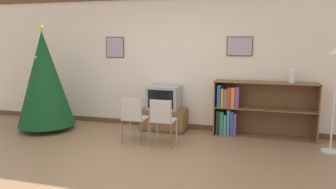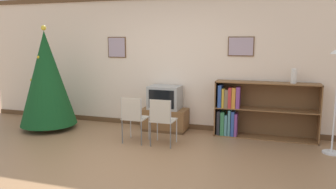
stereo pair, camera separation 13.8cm
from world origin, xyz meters
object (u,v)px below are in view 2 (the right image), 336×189
tv_console (165,119)px  folding_chair_left (134,117)px  bookshelf (248,110)px  vase (294,76)px  christmas_tree (47,78)px  television (165,97)px  folding_chair_right (162,119)px

tv_console → folding_chair_left: 1.02m
folding_chair_left → bookshelf: size_ratio=0.45×
tv_console → vase: size_ratio=3.48×
folding_chair_left → bookshelf: bearing=28.6°
christmas_tree → tv_console: 2.51m
television → vase: bearing=1.8°
christmas_tree → bookshelf: size_ratio=1.13×
television → folding_chair_left: bearing=-105.4°
television → vase: vase is taller
christmas_tree → bookshelf: bearing=9.7°
christmas_tree → folding_chair_left: bearing=-9.7°
tv_console → bookshelf: size_ratio=0.49×
tv_console → folding_chair_right: bearing=-74.6°
folding_chair_right → vase: bearing=25.8°
folding_chair_left → folding_chair_right: same height
folding_chair_right → television: bearing=105.4°
folding_chair_left → television: bearing=74.6°
television → bookshelf: 1.62m
christmas_tree → television: (2.30, 0.60, -0.36)m
bookshelf → vase: (0.76, 0.00, 0.66)m
folding_chair_left → folding_chair_right: 0.52m
christmas_tree → tv_console: (2.30, 0.60, -0.81)m
folding_chair_right → bookshelf: size_ratio=0.45×
folding_chair_right → vase: 2.44m
television → vase: (2.37, 0.07, 0.50)m
television → folding_chair_right: size_ratio=0.75×
christmas_tree → bookshelf: 3.99m
folding_chair_left → christmas_tree: bearing=170.3°
christmas_tree → folding_chair_left: christmas_tree is taller
vase → folding_chair_left: bearing=-158.8°
television → bookshelf: bearing=2.5°
television → folding_chair_left: 1.00m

